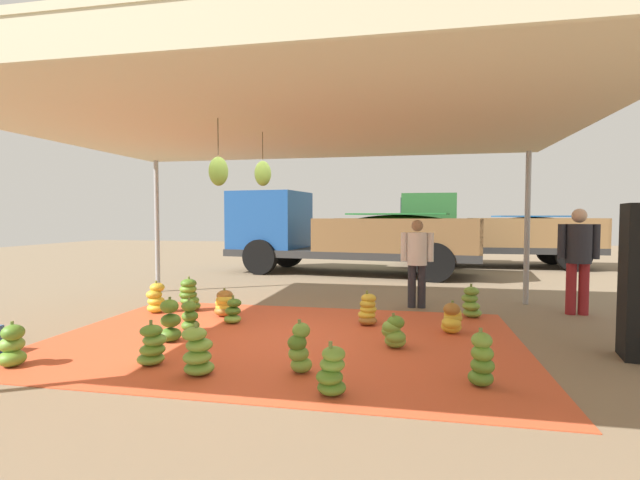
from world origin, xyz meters
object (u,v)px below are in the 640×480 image
(banana_bunch_7, at_px, (452,319))
(banana_bunch_10, at_px, (300,350))
(banana_bunch_13, at_px, (233,312))
(cargo_truck_far, at_px, (485,231))
(banana_bunch_11, at_px, (152,346))
(banana_bunch_12, at_px, (189,296))
(banana_bunch_4, at_px, (198,353))
(worker_1, at_px, (578,253))
(banana_bunch_2, at_px, (482,361))
(banana_bunch_1, at_px, (332,372))
(banana_bunch_6, at_px, (170,322))
(banana_bunch_9, at_px, (12,347))
(banana_bunch_0, at_px, (156,299))
(banana_bunch_5, at_px, (225,304))
(banana_bunch_3, at_px, (394,333))
(banana_bunch_14, at_px, (368,310))
(cargo_truck_main, at_px, (341,232))
(banana_bunch_15, at_px, (190,317))
(banana_bunch_8, at_px, (471,303))
(worker_0, at_px, (417,257))

(banana_bunch_7, distance_m, banana_bunch_10, 2.64)
(banana_bunch_13, relative_size, cargo_truck_far, 0.07)
(banana_bunch_11, bearing_deg, banana_bunch_12, 109.47)
(banana_bunch_4, relative_size, worker_1, 0.31)
(banana_bunch_2, bearing_deg, cargo_truck_far, 81.51)
(banana_bunch_1, height_order, worker_1, worker_1)
(banana_bunch_6, height_order, worker_1, worker_1)
(banana_bunch_9, relative_size, banana_bunch_12, 0.82)
(banana_bunch_9, bearing_deg, banana_bunch_0, 89.88)
(banana_bunch_11, bearing_deg, banana_bunch_5, 94.93)
(banana_bunch_3, xyz_separation_m, banana_bunch_11, (-2.60, -1.20, 0.02))
(banana_bunch_7, bearing_deg, banana_bunch_4, -140.22)
(banana_bunch_4, relative_size, banana_bunch_14, 1.05)
(banana_bunch_3, relative_size, cargo_truck_main, 0.06)
(banana_bunch_9, bearing_deg, banana_bunch_11, 12.51)
(banana_bunch_9, height_order, cargo_truck_main, cargo_truck_main)
(banana_bunch_1, xyz_separation_m, banana_bunch_2, (1.39, 0.49, 0.04))
(banana_bunch_3, bearing_deg, banana_bunch_15, 174.48)
(banana_bunch_4, bearing_deg, banana_bunch_14, 59.31)
(banana_bunch_8, bearing_deg, banana_bunch_3, -120.27)
(banana_bunch_7, bearing_deg, banana_bunch_1, -116.84)
(banana_bunch_14, bearing_deg, banana_bunch_15, -160.30)
(banana_bunch_9, distance_m, banana_bunch_11, 1.53)
(banana_bunch_10, distance_m, cargo_truck_far, 12.00)
(banana_bunch_11, bearing_deg, worker_0, 53.47)
(worker_1, bearing_deg, banana_bunch_6, -153.39)
(banana_bunch_10, xyz_separation_m, banana_bunch_11, (-1.66, -0.07, -0.04))
(banana_bunch_12, relative_size, banana_bunch_15, 1.27)
(banana_bunch_6, xyz_separation_m, banana_bunch_11, (0.29, -0.91, -0.05))
(cargo_truck_main, bearing_deg, banana_bunch_5, -99.11)
(banana_bunch_15, bearing_deg, banana_bunch_8, 22.89)
(banana_bunch_0, xyz_separation_m, worker_1, (7.03, 1.27, 0.80))
(banana_bunch_11, bearing_deg, banana_bunch_1, -12.12)
(banana_bunch_6, distance_m, banana_bunch_15, 0.58)
(banana_bunch_5, height_order, cargo_truck_main, cargo_truck_main)
(banana_bunch_0, relative_size, banana_bunch_7, 1.16)
(banana_bunch_2, xyz_separation_m, banana_bunch_5, (-3.70, 2.48, -0.04))
(banana_bunch_4, distance_m, banana_bunch_14, 2.98)
(banana_bunch_10, relative_size, cargo_truck_far, 0.09)
(banana_bunch_1, relative_size, banana_bunch_3, 1.13)
(cargo_truck_main, bearing_deg, banana_bunch_10, -84.15)
(worker_0, bearing_deg, cargo_truck_main, 113.91)
(banana_bunch_1, bearing_deg, banana_bunch_0, 139.91)
(banana_bunch_0, distance_m, banana_bunch_11, 2.96)
(banana_bunch_10, xyz_separation_m, banana_bunch_14, (0.50, 2.30, -0.02))
(banana_bunch_13, bearing_deg, banana_bunch_10, -52.31)
(banana_bunch_5, height_order, banana_bunch_12, banana_bunch_12)
(banana_bunch_14, height_order, cargo_truck_far, cargo_truck_far)
(banana_bunch_3, relative_size, banana_bunch_12, 0.73)
(banana_bunch_0, xyz_separation_m, banana_bunch_3, (4.08, -1.36, -0.04))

